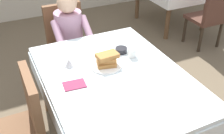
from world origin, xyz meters
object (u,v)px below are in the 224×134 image
object	(u,v)px
diner_person	(70,34)
spoon_near_edge	(125,83)
cup_coffee	(132,52)
chair_diner	(67,39)
dining_table_main	(115,84)
knife_right_of_plate	(127,62)
plate_breakfast	(106,65)
bowl_butter	(121,50)
breakfast_stack	(107,59)
background_chair_empty	(211,14)
chair_left_side	(23,123)
syrup_pitcher	(69,63)
fork_left_of_plate	(86,72)

from	to	relation	value
diner_person	spoon_near_edge	distance (m)	1.15
diner_person	cup_coffee	xyz separation A→B (m)	(0.32, -0.82, 0.11)
chair_diner	diner_person	xyz separation A→B (m)	(-0.00, -0.16, 0.14)
dining_table_main	knife_right_of_plate	bearing A→B (deg)	36.81
plate_breakfast	cup_coffee	size ratio (longest dim) A/B	2.48
bowl_butter	breakfast_stack	bearing A→B (deg)	-144.06
chair_diner	background_chair_empty	distance (m)	2.08
spoon_near_edge	dining_table_main	bearing A→B (deg)	95.60
diner_person	bowl_butter	world-z (taller)	diner_person
knife_right_of_plate	chair_left_side	bearing A→B (deg)	102.69
chair_diner	chair_left_side	bearing A→B (deg)	58.64
dining_table_main	chair_diner	xyz separation A→B (m)	(-0.06, 1.17, -0.12)
chair_left_side	syrup_pitcher	bearing A→B (deg)	-59.69
fork_left_of_plate	background_chair_empty	bearing A→B (deg)	-64.25
chair_diner	fork_left_of_plate	xyz separation A→B (m)	(-0.14, -1.04, 0.21)
dining_table_main	syrup_pitcher	bearing A→B (deg)	137.25
chair_diner	cup_coffee	xyz separation A→B (m)	(0.32, -0.97, 0.25)
syrup_pitcher	knife_right_of_plate	bearing A→B (deg)	-16.50
dining_table_main	diner_person	world-z (taller)	diner_person
background_chair_empty	diner_person	bearing A→B (deg)	-179.15
dining_table_main	bowl_butter	xyz separation A→B (m)	(0.21, 0.30, 0.11)
diner_person	knife_right_of_plate	bearing A→B (deg)	105.09
bowl_butter	fork_left_of_plate	xyz separation A→B (m)	(-0.41, -0.17, -0.02)
plate_breakfast	fork_left_of_plate	xyz separation A→B (m)	(-0.19, -0.02, -0.01)
diner_person	syrup_pitcher	world-z (taller)	diner_person
diner_person	fork_left_of_plate	bearing A→B (deg)	80.77
cup_coffee	background_chair_empty	distance (m)	1.97
plate_breakfast	spoon_near_edge	world-z (taller)	plate_breakfast
bowl_butter	syrup_pitcher	world-z (taller)	syrup_pitcher
dining_table_main	plate_breakfast	bearing A→B (deg)	93.89
breakfast_stack	cup_coffee	size ratio (longest dim) A/B	1.76
chair_diner	syrup_pitcher	world-z (taller)	chair_diner
chair_diner	diner_person	bearing A→B (deg)	90.00
syrup_pitcher	spoon_near_edge	size ratio (longest dim) A/B	0.53
breakfast_stack	spoon_near_edge	xyz separation A→B (m)	(0.02, -0.28, -0.07)
chair_diner	breakfast_stack	world-z (taller)	chair_diner
breakfast_stack	spoon_near_edge	distance (m)	0.29
chair_left_side	syrup_pitcher	xyz separation A→B (m)	(0.47, 0.28, 0.25)
knife_right_of_plate	chair_diner	bearing A→B (deg)	17.55
plate_breakfast	knife_right_of_plate	distance (m)	0.19
breakfast_stack	spoon_near_edge	world-z (taller)	breakfast_stack
dining_table_main	diner_person	distance (m)	1.02
diner_person	background_chair_empty	size ratio (longest dim) A/B	1.20
bowl_butter	knife_right_of_plate	bearing A→B (deg)	-100.62
chair_left_side	spoon_near_edge	world-z (taller)	chair_left_side
chair_diner	bowl_butter	bearing A→B (deg)	107.28
breakfast_stack	fork_left_of_plate	bearing A→B (deg)	-176.19
chair_left_side	syrup_pitcher	world-z (taller)	chair_left_side
plate_breakfast	background_chair_empty	bearing A→B (deg)	23.66
chair_left_side	knife_right_of_plate	size ratio (longest dim) A/B	4.65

